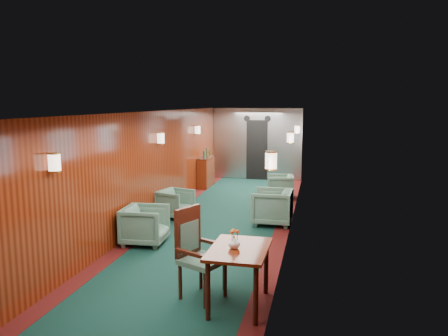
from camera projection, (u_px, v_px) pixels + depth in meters
name	position (u px, v px, depth m)	size (l,w,h in m)	color
room	(217.00, 149.00, 8.91)	(12.00, 12.10, 2.40)	#0C2D25
bulkhead	(257.00, 144.00, 14.69)	(2.98, 0.17, 2.39)	#A5A8AB
windows_right	(291.00, 159.00, 8.87)	(0.02, 8.60, 0.80)	silver
wall_sconces	(223.00, 140.00, 9.44)	(2.97, 7.97, 0.25)	beige
dining_table	(239.00, 257.00, 5.52)	(0.74, 1.04, 0.77)	#65210D
side_chair	(196.00, 249.00, 5.81)	(0.70, 0.71, 1.21)	#1D4439
credenza	(206.00, 172.00, 13.41)	(0.32, 1.03, 1.20)	#65210D
flower_vase	(234.00, 242.00, 5.47)	(0.15, 0.15, 0.16)	silver
armchair_left_near	(145.00, 225.00, 8.02)	(0.76, 0.78, 0.71)	#1D4439
armchair_left_far	(175.00, 204.00, 9.87)	(0.68, 0.70, 0.64)	#1D4439
armchair_right_near	(272.00, 207.00, 9.31)	(0.81, 0.83, 0.76)	#1D4439
armchair_right_far	(280.00, 186.00, 11.85)	(0.68, 0.70, 0.64)	#1D4439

